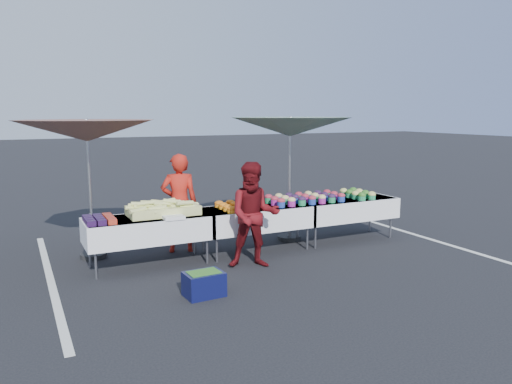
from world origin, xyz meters
name	(u,v)px	position (x,y,z in m)	size (l,w,h in m)	color
ground	(256,251)	(0.00, 0.00, 0.00)	(80.00, 80.00, 0.00)	black
stripe_left	(50,279)	(-3.20, 0.00, 0.00)	(0.10, 5.00, 0.00)	silver
stripe_right	(403,231)	(3.20, 0.00, 0.00)	(0.10, 5.00, 0.00)	silver
table_left	(148,228)	(-1.80, 0.00, 0.58)	(1.86, 0.81, 0.75)	white
table_center	(256,217)	(0.00, 0.00, 0.58)	(1.86, 0.81, 0.75)	white
table_right	(345,208)	(1.80, 0.00, 0.58)	(1.86, 0.81, 0.75)	white
berry_punnets	(99,220)	(-2.51, -0.06, 0.79)	(0.40, 0.54, 0.08)	black
corn_pile	(163,209)	(-1.56, 0.04, 0.84)	(1.16, 0.57, 0.26)	#BEBF61
plastic_bags	(173,217)	(-1.50, -0.30, 0.78)	(0.30, 0.25, 0.05)	white
carrot_bowls	(237,206)	(-0.35, -0.01, 0.80)	(0.55, 0.69, 0.11)	orange
potato_cups	(305,198)	(0.95, 0.00, 0.83)	(1.34, 0.58, 0.16)	#213D9C
bean_baskets	(357,194)	(2.06, -0.01, 0.82)	(0.36, 0.68, 0.15)	#228851
vendor	(179,203)	(-1.14, 0.55, 0.82)	(0.60, 0.39, 1.63)	#B41F14
customer	(254,215)	(-0.40, -0.75, 0.79)	(0.77, 0.60, 1.58)	#5A0D12
umbrella_left	(87,132)	(-2.50, 0.80, 2.00)	(2.31, 2.31, 2.20)	black
umbrella_right	(290,128)	(0.86, 0.40, 2.02)	(2.32, 2.32, 2.23)	black
storage_bin	(204,283)	(-1.50, -1.56, 0.16)	(0.50, 0.38, 0.31)	#0B0E38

